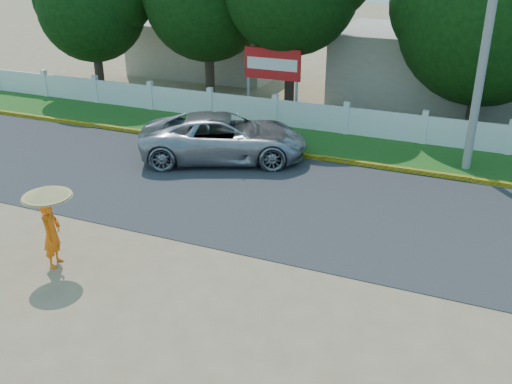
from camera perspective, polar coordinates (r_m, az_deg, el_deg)
ground at (r=13.49m, az=-3.32°, el=-8.29°), size 120.00×120.00×0.00m
road at (r=17.13m, az=3.23°, el=-0.75°), size 60.00×7.00×0.02m
grass_verge at (r=21.79m, az=7.93°, el=4.68°), size 60.00×3.50×0.03m
curb at (r=20.23m, az=6.65°, el=3.37°), size 40.00×0.18×0.16m
fence at (r=22.96m, az=8.98°, el=7.04°), size 40.00×0.10×1.10m
building_near at (r=28.80m, az=18.51°, el=11.78°), size 10.00×6.00×3.20m
building_far at (r=33.36m, az=-4.70°, el=14.14°), size 8.00×5.00×2.80m
utility_pole at (r=19.56m, az=22.14°, el=14.43°), size 0.28×0.28×8.95m
vehicle at (r=20.03m, az=-3.20°, el=5.49°), size 6.36×4.70×1.61m
monk_with_parasol at (r=14.05m, az=-19.98°, el=-2.10°), size 1.14×1.14×2.08m
billboard at (r=24.61m, az=1.65°, el=12.32°), size 2.50×0.13×2.95m
tree_row at (r=24.33m, az=21.36°, el=16.96°), size 37.84×7.22×8.35m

